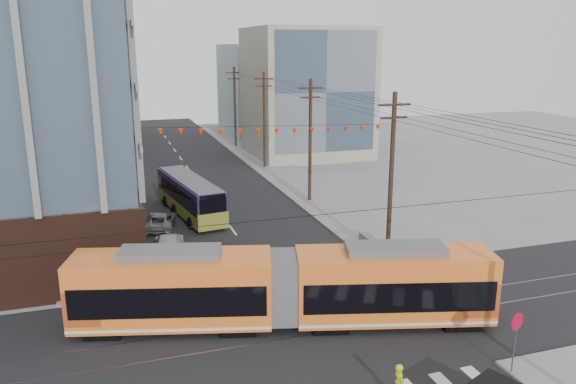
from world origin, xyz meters
TOP-DOWN VIEW (x-y plane):
  - ground at (0.00, 0.00)m, footprint 160.00×160.00m
  - bg_bldg_nw_near at (-17.00, 52.00)m, footprint 18.00×16.00m
  - bg_bldg_ne_near at (16.00, 48.00)m, footprint 14.00×14.00m
  - bg_bldg_nw_far at (-14.00, 72.00)m, footprint 16.00×18.00m
  - bg_bldg_ne_far at (18.00, 68.00)m, footprint 16.00×16.00m
  - utility_pole_far at (8.50, 56.00)m, footprint 0.30×0.30m
  - streetcar at (-0.84, 4.40)m, footprint 20.94×8.33m
  - city_bus at (-2.44, 25.25)m, footprint 4.25×11.57m
  - parked_car_silver at (-5.69, 12.82)m, footprint 2.55×4.82m
  - parked_car_white at (-5.24, 16.54)m, footprint 2.61×4.91m
  - parked_car_grey at (-5.21, 22.17)m, footprint 3.11×5.03m
  - pedestrian at (1.50, -3.17)m, footprint 0.44×0.65m
  - stop_sign at (7.11, -2.92)m, footprint 1.01×1.01m
  - jersey_barrier at (8.30, 12.45)m, footprint 0.90×3.97m

SIDE VIEW (x-z plane):
  - ground at x=0.00m, z-range 0.00..0.00m
  - jersey_barrier at x=8.30m, z-range 0.00..0.79m
  - parked_car_grey at x=-5.21m, z-range 0.00..1.30m
  - parked_car_white at x=-5.24m, z-range 0.00..1.35m
  - parked_car_silver at x=-5.69m, z-range 0.00..1.51m
  - pedestrian at x=1.50m, z-range 0.00..1.72m
  - stop_sign at x=7.11m, z-range 0.00..2.73m
  - city_bus at x=-2.44m, z-range 0.00..3.21m
  - streetcar at x=-0.84m, z-range 0.00..4.03m
  - utility_pole_far at x=8.50m, z-range 0.00..11.00m
  - bg_bldg_ne_far at x=18.00m, z-range 0.00..14.00m
  - bg_bldg_ne_near at x=16.00m, z-range 0.00..16.00m
  - bg_bldg_nw_near at x=-17.00m, z-range 0.00..18.00m
  - bg_bldg_nw_far at x=-14.00m, z-range 0.00..20.00m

